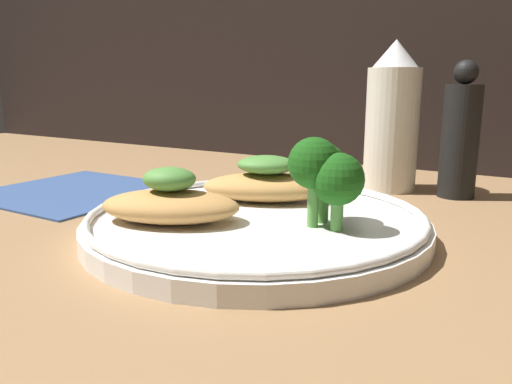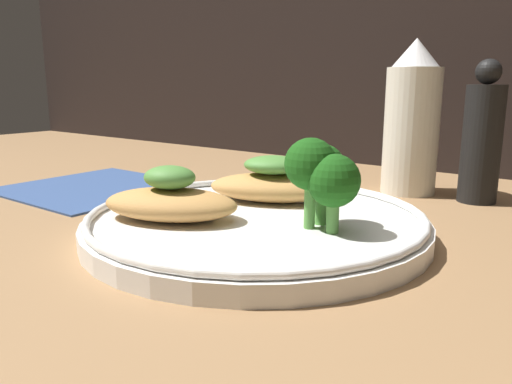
% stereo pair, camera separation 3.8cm
% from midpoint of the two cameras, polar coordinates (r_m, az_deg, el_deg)
% --- Properties ---
extents(ground_plane, '(1.80, 1.80, 0.01)m').
position_cam_midpoint_polar(ground_plane, '(0.39, -2.80, -5.63)').
color(ground_plane, '#936D47').
extents(plate, '(0.26, 0.26, 0.02)m').
position_cam_midpoint_polar(plate, '(0.39, -2.82, -3.52)').
color(plate, white).
rests_on(plate, ground_plane).
extents(grilled_meat_front, '(0.12, 0.10, 0.04)m').
position_cam_midpoint_polar(grilled_meat_front, '(0.38, -12.63, -1.23)').
color(grilled_meat_front, tan).
rests_on(grilled_meat_front, plate).
extents(grilled_meat_middle, '(0.13, 0.10, 0.04)m').
position_cam_midpoint_polar(grilled_meat_middle, '(0.44, -1.30, 1.00)').
color(grilled_meat_middle, tan).
rests_on(grilled_meat_middle, plate).
extents(broccoli_bunch, '(0.06, 0.05, 0.06)m').
position_cam_midpoint_polar(broccoli_bunch, '(0.35, 4.81, 2.35)').
color(broccoli_bunch, '#569942').
rests_on(broccoli_bunch, plate).
extents(sauce_bottle, '(0.06, 0.06, 0.16)m').
position_cam_midpoint_polar(sauce_bottle, '(0.55, 13.40, 8.03)').
color(sauce_bottle, silver).
rests_on(sauce_bottle, ground_plane).
extents(pepper_grinder, '(0.04, 0.04, 0.14)m').
position_cam_midpoint_polar(pepper_grinder, '(0.54, 20.47, 5.96)').
color(pepper_grinder, black).
rests_on(pepper_grinder, ground_plane).
extents(napkin, '(0.17, 0.17, 0.00)m').
position_cam_midpoint_polar(napkin, '(0.58, -21.79, 0.17)').
color(napkin, '#334C7F').
rests_on(napkin, ground_plane).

